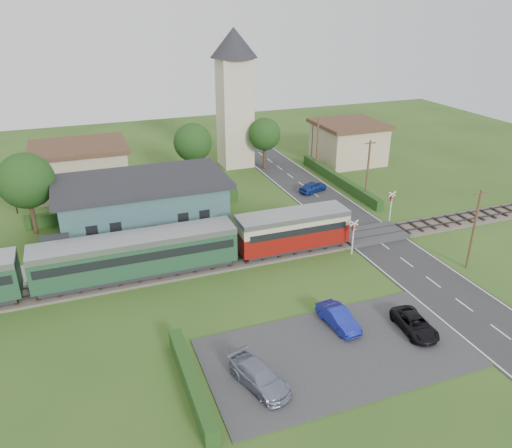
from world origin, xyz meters
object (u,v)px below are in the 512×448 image
object	(u,v)px
train	(95,261)
crossing_signal_far	(391,202)
house_east	(348,142)
crossing_signal_near	(353,232)
car_park_dark	(415,324)
car_on_road	(313,187)
equipment_hut	(56,254)
car_park_silver	(259,377)
house_west	(81,167)
car_park_blue	(338,318)
station_building	(143,205)
church_tower	(234,88)
pedestrian_near	(211,235)
pedestrian_far	(80,258)

from	to	relation	value
train	crossing_signal_far	world-z (taller)	train
house_east	crossing_signal_near	world-z (taller)	house_east
car_park_dark	car_on_road	bearing A→B (deg)	83.47
equipment_hut	car_park_silver	world-z (taller)	equipment_hut
house_west	car_park_blue	size ratio (longest dim) A/B	2.79
station_building	church_tower	distance (m)	23.89
train	pedestrian_near	distance (m)	10.61
crossing_signal_far	car_park_silver	distance (m)	27.22
car_park_silver	car_on_road	bearing A→B (deg)	39.99
house_east	church_tower	bearing A→B (deg)	165.07
crossing_signal_far	pedestrian_near	world-z (taller)	crossing_signal_far
church_tower	equipment_hut	bearing A→B (deg)	-135.25
station_building	church_tower	world-z (taller)	church_tower
train	church_tower	distance (m)	33.86
car_park_dark	pedestrian_far	bearing A→B (deg)	146.62
pedestrian_far	pedestrian_near	bearing A→B (deg)	-71.64
car_on_road	car_park_blue	distance (m)	26.28
car_park_silver	pedestrian_far	size ratio (longest dim) A/B	2.80
crossing_signal_far	car_park_blue	distance (m)	19.53
car_on_road	station_building	bearing A→B (deg)	78.35
crossing_signal_far	car_on_road	xyz separation A→B (m)	(-3.51, 10.34, -1.47)
equipment_hut	car_on_road	size ratio (longest dim) A/B	0.70
crossing_signal_far	car_on_road	world-z (taller)	crossing_signal_far
equipment_hut	house_west	size ratio (longest dim) A/B	0.24
train	station_building	bearing A→B (deg)	60.27
crossing_signal_far	station_building	bearing A→B (deg)	164.37
house_west	car_park_silver	size ratio (longest dim) A/B	2.45
equipment_hut	car_on_road	world-z (taller)	equipment_hut
crossing_signal_near	car_park_silver	bearing A→B (deg)	-137.13
train	house_west	xyz separation A→B (m)	(0.14, 23.00, 0.61)
church_tower	crossing_signal_near	bearing A→B (deg)	-87.18
station_building	pedestrian_near	distance (m)	7.88
pedestrian_near	house_east	bearing A→B (deg)	-147.50
crossing_signal_far	pedestrian_far	xyz separation A→B (m)	(-29.89, 0.41, -0.90)
station_building	crossing_signal_near	bearing A→B (deg)	-34.81
house_east	pedestrian_far	world-z (taller)	house_east
car_park_silver	pedestrian_near	world-z (taller)	pedestrian_near
train	car_park_silver	bearing A→B (deg)	-62.31
crossing_signal_near	crossing_signal_far	distance (m)	8.65
train	crossing_signal_far	size ratio (longest dim) A/B	13.18
train	car_on_road	xyz separation A→B (m)	(25.23, 12.74, -1.51)
house_west	car_park_dark	xyz separation A→B (m)	(19.50, -36.87, -2.15)
house_east	equipment_hut	bearing A→B (deg)	-153.68
station_building	train	bearing A→B (deg)	-119.73
crossing_signal_near	car_park_blue	xyz separation A→B (m)	(-6.46, -9.09, -1.42)
crossing_signal_near	car_park_dark	world-z (taller)	crossing_signal_near
house_east	car_park_blue	world-z (taller)	house_east
car_on_road	pedestrian_near	world-z (taller)	pedestrian_near
church_tower	car_park_silver	size ratio (longest dim) A/B	3.99
crossing_signal_far	car_park_silver	xyz separation A→B (m)	(-20.83, -17.46, -1.42)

